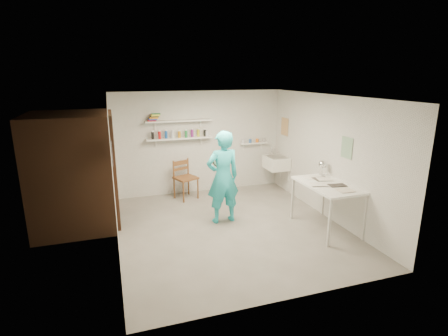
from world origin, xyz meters
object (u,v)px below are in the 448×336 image
object	(u,v)px
man	(223,177)
desk_lamp	(323,164)
work_table	(326,207)
belfast_sink	(276,163)
wall_clock	(220,159)
wooden_chair	(186,178)

from	to	relation	value
man	desk_lamp	world-z (taller)	man
work_table	desk_lamp	world-z (taller)	desk_lamp
belfast_sink	wall_clock	size ratio (longest dim) A/B	1.88
man	wooden_chair	world-z (taller)	man
man	desk_lamp	bearing A→B (deg)	163.34
belfast_sink	work_table	xyz separation A→B (m)	(-0.11, -2.28, -0.27)
belfast_sink	wall_clock	world-z (taller)	wall_clock
work_table	desk_lamp	bearing A→B (deg)	67.58
man	work_table	bearing A→B (deg)	146.57
belfast_sink	wooden_chair	size ratio (longest dim) A/B	0.62
wooden_chair	desk_lamp	bearing A→B (deg)	-61.74
belfast_sink	man	xyz separation A→B (m)	(-1.79, -1.36, 0.19)
wall_clock	wooden_chair	size ratio (longest dim) A/B	0.33
man	work_table	distance (m)	1.97
wall_clock	work_table	distance (m)	2.15
desk_lamp	wooden_chair	bearing A→B (deg)	140.66
belfast_sink	desk_lamp	size ratio (longest dim) A/B	3.69
wall_clock	work_table	world-z (taller)	wall_clock
man	desk_lamp	size ratio (longest dim) A/B	10.91
wooden_chair	work_table	xyz separation A→B (m)	(2.08, -2.40, -0.05)
man	belfast_sink	bearing A→B (deg)	-147.64
belfast_sink	work_table	size ratio (longest dim) A/B	0.46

